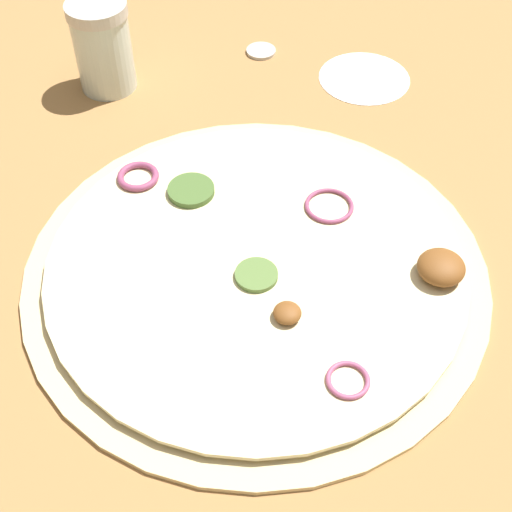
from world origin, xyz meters
TOP-DOWN VIEW (x-y plane):
  - ground_plane at (0.00, 0.00)m, footprint 3.00×3.00m
  - pizza at (0.00, -0.00)m, footprint 0.37×0.37m
  - spice_jar at (-0.04, 0.29)m, footprint 0.06×0.06m
  - loose_cap at (0.13, 0.29)m, footprint 0.03×0.03m
  - flour_patch at (0.21, 0.20)m, footprint 0.10×0.10m

SIDE VIEW (x-z plane):
  - ground_plane at x=0.00m, z-range 0.00..0.00m
  - flour_patch at x=0.21m, z-range 0.00..0.00m
  - loose_cap at x=0.13m, z-range 0.00..0.01m
  - pizza at x=0.00m, z-range -0.01..0.02m
  - spice_jar at x=-0.04m, z-range 0.00..0.09m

